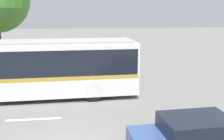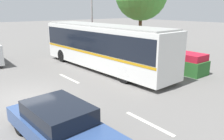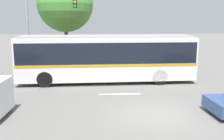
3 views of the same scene
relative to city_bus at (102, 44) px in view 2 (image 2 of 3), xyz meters
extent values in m
plane|color=slate|center=(2.06, -6.44, -1.80)|extent=(140.00, 140.00, 0.00)
cube|color=silver|center=(0.01, 0.00, -0.14)|extent=(11.85, 2.85, 2.82)
cube|color=black|center=(0.01, 0.00, 0.31)|extent=(11.62, 2.89, 1.35)
cube|color=#C68C14|center=(0.01, 0.00, -0.48)|extent=(11.74, 2.88, 0.14)
cube|color=black|center=(-5.89, -0.20, 0.19)|extent=(0.13, 2.09, 1.58)
cube|color=#959592|center=(0.01, 0.00, 1.32)|extent=(11.38, 2.64, 0.10)
cylinder|color=black|center=(-3.95, -1.21, -1.30)|extent=(1.01, 0.33, 1.00)
cylinder|color=black|center=(-4.03, 0.94, -1.30)|extent=(1.01, 0.33, 1.00)
cylinder|color=black|center=(3.46, -0.96, -1.30)|extent=(1.01, 0.33, 1.00)
cylinder|color=black|center=(3.39, 1.19, -1.30)|extent=(1.01, 0.33, 1.00)
cube|color=navy|center=(6.70, -6.67, -1.35)|extent=(4.72, 2.14, 0.55)
cube|color=black|center=(6.59, -6.68, -0.80)|extent=(2.40, 1.79, 0.54)
cylinder|color=black|center=(5.27, -5.92, -1.47)|extent=(0.68, 0.26, 0.67)
cylinder|color=black|center=(5.37, -7.58, -1.47)|extent=(0.68, 0.26, 0.67)
cylinder|color=black|center=(-5.47, -5.65, -1.45)|extent=(0.72, 0.28, 0.72)
cylinder|color=gray|center=(-5.99, 3.18, 1.37)|extent=(0.18, 0.18, 6.34)
cube|color=#286028|center=(0.59, 3.73, -1.33)|extent=(10.39, 1.49, 0.95)
cube|color=#B7192D|center=(0.59, 3.73, -0.63)|extent=(10.18, 1.42, 0.44)
cylinder|color=brown|center=(-3.56, 7.47, 0.09)|extent=(0.34, 0.34, 3.78)
cube|color=silver|center=(7.70, -3.53, -1.80)|extent=(2.40, 0.16, 0.01)
cube|color=silver|center=(0.66, -3.12, -1.80)|extent=(2.40, 0.16, 0.01)
camera|label=1|loc=(2.79, -14.41, 2.88)|focal=42.14mm
camera|label=2|loc=(12.91, -9.54, 2.44)|focal=36.31mm
camera|label=3|loc=(-0.55, -17.61, 2.40)|focal=42.06mm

